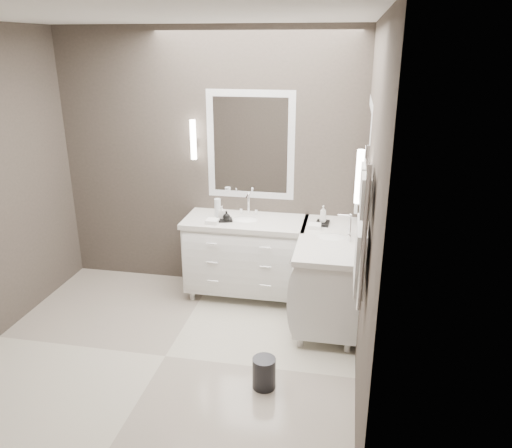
% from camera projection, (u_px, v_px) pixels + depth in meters
% --- Properties ---
extents(floor, '(3.20, 3.00, 0.01)m').
position_uv_depth(floor, '(165.00, 357.00, 4.27)').
color(floor, beige).
rests_on(floor, ground).
extents(ceiling, '(3.20, 3.00, 0.01)m').
position_uv_depth(ceiling, '(140.00, 14.00, 3.35)').
color(ceiling, white).
rests_on(ceiling, wall_back).
extents(wall_back, '(3.20, 0.01, 2.70)m').
position_uv_depth(wall_back, '(209.00, 163.00, 5.20)').
color(wall_back, '#433B35').
rests_on(wall_back, floor).
extents(wall_front, '(3.20, 0.01, 2.70)m').
position_uv_depth(wall_front, '(38.00, 300.00, 2.42)').
color(wall_front, '#433B35').
rests_on(wall_front, floor).
extents(wall_right, '(0.01, 3.00, 2.70)m').
position_uv_depth(wall_right, '(369.00, 219.00, 3.53)').
color(wall_right, '#433B35').
rests_on(wall_right, floor).
extents(vanity_back, '(1.24, 0.59, 0.97)m').
position_uv_depth(vanity_back, '(246.00, 252.00, 5.16)').
color(vanity_back, white).
rests_on(vanity_back, floor).
extents(vanity_right, '(0.59, 1.24, 0.97)m').
position_uv_depth(vanity_right, '(329.00, 273.00, 4.70)').
color(vanity_right, white).
rests_on(vanity_right, floor).
extents(mirror_back, '(0.90, 0.02, 1.10)m').
position_uv_depth(mirror_back, '(250.00, 146.00, 5.04)').
color(mirror_back, white).
rests_on(mirror_back, wall_back).
extents(mirror_right, '(0.02, 0.90, 1.10)m').
position_uv_depth(mirror_right, '(366.00, 166.00, 4.20)').
color(mirror_right, white).
rests_on(mirror_right, wall_right).
extents(sconce_back, '(0.06, 0.06, 0.40)m').
position_uv_depth(sconce_back, '(193.00, 140.00, 5.06)').
color(sconce_back, white).
rests_on(sconce_back, wall_back).
extents(sconce_right, '(0.06, 0.06, 0.40)m').
position_uv_depth(sconce_right, '(360.00, 178.00, 3.66)').
color(sconce_right, white).
rests_on(sconce_right, wall_right).
extents(towel_bar_corner, '(0.03, 0.22, 0.30)m').
position_uv_depth(towel_bar_corner, '(357.00, 196.00, 4.87)').
color(towel_bar_corner, white).
rests_on(towel_bar_corner, wall_right).
extents(towel_ladder, '(0.06, 0.58, 0.90)m').
position_uv_depth(towel_ladder, '(362.00, 233.00, 3.15)').
color(towel_ladder, white).
rests_on(towel_ladder, wall_right).
extents(waste_bin, '(0.23, 0.23, 0.25)m').
position_uv_depth(waste_bin, '(264.00, 373.00, 3.85)').
color(waste_bin, black).
rests_on(waste_bin, floor).
extents(amenity_tray_back, '(0.18, 0.16, 0.02)m').
position_uv_depth(amenity_tray_back, '(224.00, 220.00, 4.98)').
color(amenity_tray_back, black).
rests_on(amenity_tray_back, vanity_back).
extents(amenity_tray_right, '(0.14, 0.17, 0.02)m').
position_uv_depth(amenity_tray_right, '(323.00, 223.00, 4.89)').
color(amenity_tray_right, black).
rests_on(amenity_tray_right, vanity_right).
extents(water_bottle, '(0.07, 0.07, 0.19)m').
position_uv_depth(water_bottle, '(218.00, 208.00, 5.09)').
color(water_bottle, silver).
rests_on(water_bottle, vanity_back).
extents(soap_bottle_a, '(0.07, 0.07, 0.12)m').
position_uv_depth(soap_bottle_a, '(222.00, 212.00, 4.98)').
color(soap_bottle_a, white).
rests_on(soap_bottle_a, amenity_tray_back).
extents(soap_bottle_b, '(0.09, 0.09, 0.09)m').
position_uv_depth(soap_bottle_b, '(227.00, 215.00, 4.93)').
color(soap_bottle_b, black).
rests_on(soap_bottle_b, amenity_tray_back).
extents(soap_bottle_c, '(0.08, 0.08, 0.17)m').
position_uv_depth(soap_bottle_c, '(323.00, 214.00, 4.85)').
color(soap_bottle_c, white).
rests_on(soap_bottle_c, amenity_tray_right).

